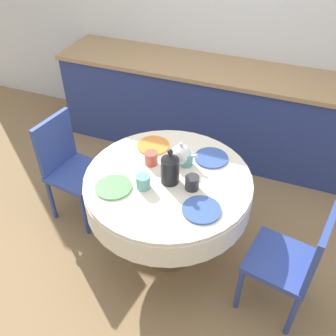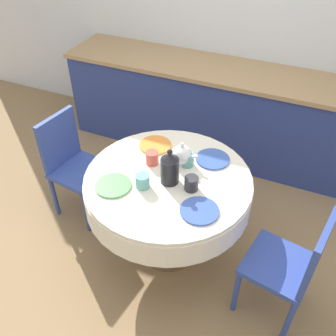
{
  "view_description": "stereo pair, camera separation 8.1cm",
  "coord_description": "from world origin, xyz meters",
  "px_view_note": "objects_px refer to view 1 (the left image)",
  "views": [
    {
      "loc": [
        0.68,
        -1.74,
        2.38
      ],
      "look_at": [
        0.0,
        0.0,
        0.83
      ],
      "focal_mm": 40.0,
      "sensor_mm": 36.0,
      "label": 1
    },
    {
      "loc": [
        0.75,
        -1.71,
        2.38
      ],
      "look_at": [
        0.0,
        0.0,
        0.83
      ],
      "focal_mm": 40.0,
      "sensor_mm": 36.0,
      "label": 2
    }
  ],
  "objects_px": {
    "chair_left": "(295,259)",
    "coffee_carafe": "(170,168)",
    "chair_right": "(69,164)",
    "teapot": "(181,154)"
  },
  "relations": [
    {
      "from": "chair_left",
      "to": "coffee_carafe",
      "type": "height_order",
      "value": "coffee_carafe"
    },
    {
      "from": "chair_right",
      "to": "coffee_carafe",
      "type": "bearing_deg",
      "value": 88.31
    },
    {
      "from": "chair_left",
      "to": "teapot",
      "type": "xyz_separation_m",
      "value": [
        -0.86,
        0.33,
        0.33
      ]
    },
    {
      "from": "chair_right",
      "to": "chair_left",
      "type": "bearing_deg",
      "value": 88.91
    },
    {
      "from": "teapot",
      "to": "chair_left",
      "type": "bearing_deg",
      "value": -20.97
    },
    {
      "from": "chair_right",
      "to": "teapot",
      "type": "distance_m",
      "value": 0.99
    },
    {
      "from": "coffee_carafe",
      "to": "teapot",
      "type": "bearing_deg",
      "value": 88.83
    },
    {
      "from": "coffee_carafe",
      "to": "chair_left",
      "type": "bearing_deg",
      "value": -8.56
    },
    {
      "from": "chair_right",
      "to": "teapot",
      "type": "xyz_separation_m",
      "value": [
        0.93,
        0.04,
        0.33
      ]
    },
    {
      "from": "chair_right",
      "to": "coffee_carafe",
      "type": "distance_m",
      "value": 1.0
    }
  ]
}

